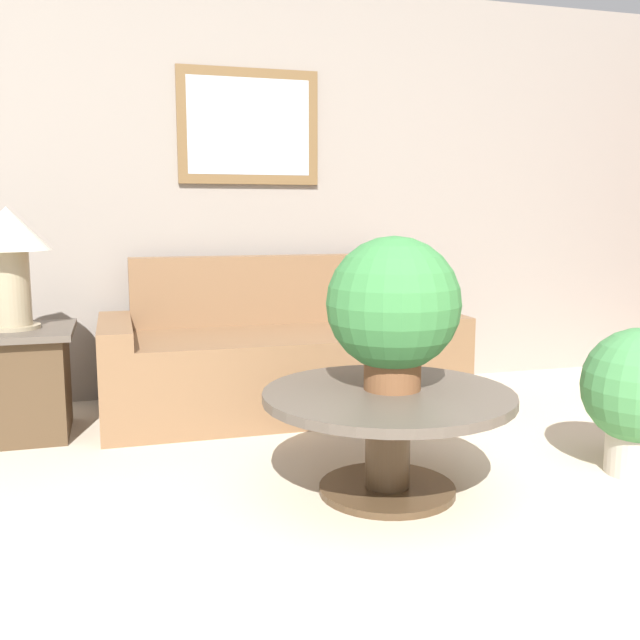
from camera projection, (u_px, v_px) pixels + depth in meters
wall_back at (345, 192)px, 4.78m from camera, size 7.23×0.09×2.60m
couch_main at (280, 360)px, 4.25m from camera, size 2.06×0.89×0.90m
coffee_table at (388, 419)px, 2.96m from camera, size 1.05×1.05×0.44m
side_table at (17, 382)px, 3.74m from camera, size 0.59×0.59×0.58m
table_lamp at (8, 247)px, 3.63m from camera, size 0.42×0.42×0.63m
potted_plant_on_table at (393, 307)px, 2.93m from camera, size 0.56×0.56×0.64m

